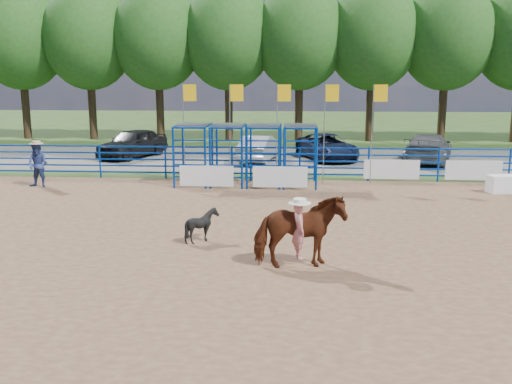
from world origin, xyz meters
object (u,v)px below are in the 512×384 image
horse_and_rider (299,229)px  car_a (133,143)px  spectator_cowboy (38,164)px  car_d (428,148)px  calf (202,225)px  announcer_table (505,184)px  car_b (259,148)px  car_c (327,147)px

horse_and_rider → car_a: horse_and_rider is taller
horse_and_rider → spectator_cowboy: horse_and_rider is taller
car_a → spectator_cowboy: bearing=-76.8°
car_d → car_a: bearing=15.0°
horse_and_rider → car_a: (-9.32, 18.41, -0.15)m
calf → car_a: 17.69m
announcer_table → car_b: bearing=142.4°
horse_and_rider → calf: horse_and_rider is taller
horse_and_rider → car_b: horse_and_rider is taller
calf → spectator_cowboy: (-8.04, 7.40, 0.47)m
car_d → horse_and_rider: bearing=86.6°
calf → car_a: bearing=24.6°
car_a → calf: bearing=-45.8°
spectator_cowboy → car_c: (12.33, 8.98, -0.26)m
calf → announcer_table: bearing=-52.5°
calf → car_d: bearing=-29.2°
spectator_cowboy → calf: bearing=-42.6°
car_b → car_c: car_b is taller
announcer_table → spectator_cowboy: spectator_cowboy is taller
calf → car_c: car_c is taller
horse_and_rider → car_d: 18.83m
calf → car_d: (9.58, 15.49, 0.29)m
announcer_table → car_a: (-17.47, 8.84, 0.45)m
horse_and_rider → car_d: horse_and_rider is taller
calf → car_a: (-6.64, 16.39, 0.33)m
car_d → calf: bearing=76.4°
calf → car_c: 16.93m
car_a → car_b: 7.30m
announcer_table → car_c: bearing=126.5°
car_a → car_c: 10.93m
calf → car_a: car_a is taller
horse_and_rider → calf: size_ratio=2.51×
car_c → car_a: bearing=162.5°
horse_and_rider → car_c: bearing=85.0°
car_c → car_b: bearing=177.0°
announcer_table → car_d: (-1.24, 7.94, 0.42)m
horse_and_rider → car_c: (1.61, 18.40, -0.26)m
car_a → car_b: (7.23, -0.96, -0.11)m
horse_and_rider → spectator_cowboy: bearing=138.7°
announcer_table → calf: (-10.83, -7.55, 0.13)m
announcer_table → car_d: car_d is taller
horse_and_rider → car_b: 17.57m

